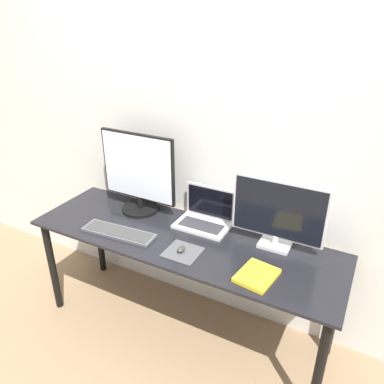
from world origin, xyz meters
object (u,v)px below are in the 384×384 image
Objects in this scene: laptop at (206,216)px; monitor_right at (278,213)px; monitor_left at (138,174)px; book at (257,275)px; keyboard at (119,232)px; mouse at (181,249)px.

monitor_right is at bearing -5.35° from laptop.
monitor_left is 0.51m from laptop.
monitor_right is 2.20× the size of book.
monitor_right is 0.94m from keyboard.
book is (0.00, -0.31, -0.20)m from monitor_right.
monitor_left is 1.03× the size of monitor_right.
monitor_right is 8.66× the size of mouse.
book is (0.46, -0.35, -0.05)m from laptop.
book is at bearing -37.46° from laptop.
book is (0.44, -0.01, -0.01)m from mouse.
keyboard is 0.86m from book.
monitor_right reaches higher than book.
monitor_right is 0.57m from mouse.
monitor_right is (0.92, 0.00, -0.05)m from monitor_left.
laptop is (0.46, 0.04, -0.21)m from monitor_left.
keyboard is at bearing -179.98° from book.
monitor_left is 1.14× the size of keyboard.
laptop is 5.53× the size of mouse.
monitor_left is at bearing 148.15° from mouse.
keyboard is at bearing -178.77° from mouse.
monitor_left reaches higher than keyboard.
keyboard is 1.99× the size of book.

